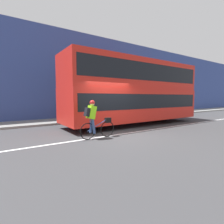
% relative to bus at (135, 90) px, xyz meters
% --- Properties ---
extents(ground_plane, '(80.00, 80.00, 0.00)m').
position_rel_bus_xyz_m(ground_plane, '(-2.77, -2.17, -2.24)').
color(ground_plane, '#38383A').
extents(road_center_line, '(50.00, 0.14, 0.01)m').
position_rel_bus_xyz_m(road_center_line, '(-2.77, -2.02, -2.24)').
color(road_center_line, silver).
rests_on(road_center_line, ground_plane).
extents(sidewalk_curb, '(60.00, 2.56, 0.13)m').
position_rel_bus_xyz_m(sidewalk_curb, '(-2.77, 3.75, -2.18)').
color(sidewalk_curb, gray).
rests_on(sidewalk_curb, ground_plane).
extents(building_facade, '(60.00, 0.30, 7.05)m').
position_rel_bus_xyz_m(building_facade, '(-2.77, 5.18, 1.28)').
color(building_facade, '#33478C').
rests_on(building_facade, ground_plane).
extents(bus, '(9.36, 2.62, 4.04)m').
position_rel_bus_xyz_m(bus, '(0.00, 0.00, 0.00)').
color(bus, black).
rests_on(bus, ground_plane).
extents(cyclist_on_bike, '(1.67, 0.32, 1.64)m').
position_rel_bus_xyz_m(cyclist_on_bike, '(-4.10, -2.11, -1.36)').
color(cyclist_on_bike, black).
rests_on(cyclist_on_bike, ground_plane).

